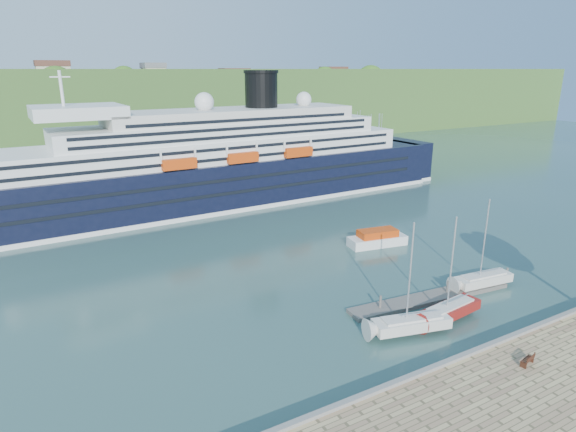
# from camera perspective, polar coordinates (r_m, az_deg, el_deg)

# --- Properties ---
(ground) EXTENTS (400.00, 400.00, 0.00)m
(ground) POSITION_cam_1_polar(r_m,az_deg,el_deg) (46.26, 21.53, -15.50)
(ground) COLOR #2A4A48
(ground) RESTS_ON ground
(far_hillside) EXTENTS (400.00, 50.00, 24.00)m
(far_hillside) POSITION_cam_1_polar(r_m,az_deg,el_deg) (171.77, -19.07, 12.13)
(far_hillside) COLOR #3D6126
(far_hillside) RESTS_ON ground
(quay_coping) EXTENTS (220.00, 0.50, 0.30)m
(quay_coping) POSITION_cam_1_polar(r_m,az_deg,el_deg) (45.57, 21.89, -14.37)
(quay_coping) COLOR slate
(quay_coping) RESTS_ON promenade
(cruise_ship) EXTENTS (106.70, 18.39, 23.87)m
(cruise_ship) POSITION_cam_1_polar(r_m,az_deg,el_deg) (87.39, -9.68, 8.88)
(cruise_ship) COLOR black
(cruise_ship) RESTS_ON ground
(park_bench) EXTENTS (1.69, 0.96, 1.02)m
(park_bench) POSITION_cam_1_polar(r_m,az_deg,el_deg) (44.94, 26.50, -14.93)
(park_bench) COLOR #441F13
(park_bench) RESTS_ON promenade
(floating_pontoon) EXTENTS (20.00, 4.30, 0.44)m
(floating_pontoon) POSITION_cam_1_polar(r_m,az_deg,el_deg) (55.14, 16.59, -9.24)
(floating_pontoon) COLOR #69655D
(floating_pontoon) RESTS_ON ground
(sailboat_white_near) EXTENTS (8.52, 4.21, 10.60)m
(sailboat_white_near) POSITION_cam_1_polar(r_m,az_deg,el_deg) (45.81, 14.81, -7.62)
(sailboat_white_near) COLOR silver
(sailboat_white_near) RESTS_ON ground
(sailboat_red) EXTENTS (8.22, 3.10, 10.37)m
(sailboat_red) POSITION_cam_1_polar(r_m,az_deg,el_deg) (49.47, 19.10, -6.28)
(sailboat_red) COLOR maroon
(sailboat_red) RESTS_ON ground
(sailboat_white_far) EXTENTS (7.99, 3.05, 10.06)m
(sailboat_white_far) POSITION_cam_1_polar(r_m,az_deg,el_deg) (58.12, 22.56, -3.34)
(sailboat_white_far) COLOR silver
(sailboat_white_far) RESTS_ON ground
(tender_launch) EXTENTS (8.77, 4.24, 2.32)m
(tender_launch) POSITION_cam_1_polar(r_m,az_deg,el_deg) (69.15, 10.55, -2.52)
(tender_launch) COLOR #C93D0B
(tender_launch) RESTS_ON ground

